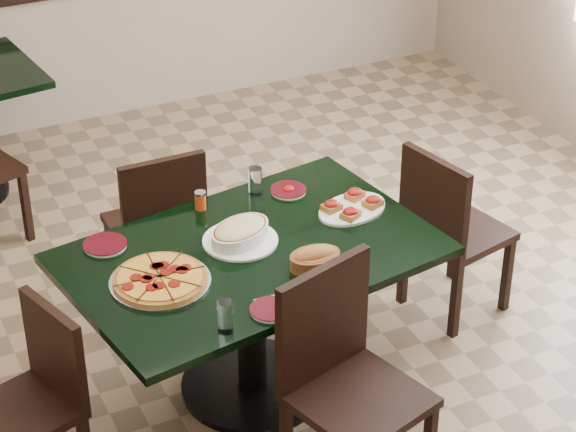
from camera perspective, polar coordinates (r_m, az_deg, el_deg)
name	(u,v)px	position (r m, az deg, el deg)	size (l,w,h in m)	color
floor	(292,338)	(5.50, 0.19, -6.22)	(5.50, 5.50, 0.00)	#886E4E
main_table	(251,286)	(4.87, -1.88, -3.56)	(1.68, 1.23, 0.75)	black
chair_far	(159,222)	(5.46, -6.59, -0.32)	(0.42, 0.42, 0.90)	black
chair_near	(343,372)	(4.42, 2.81, -7.90)	(0.58, 0.58, 0.99)	black
chair_right	(448,225)	(5.45, 8.11, -0.47)	(0.51, 0.51, 0.91)	black
chair_left	(38,391)	(4.60, -12.58, -8.68)	(0.48, 0.48, 0.81)	black
pepperoni_pizza	(160,279)	(4.58, -6.52, -3.22)	(0.42, 0.42, 0.04)	silver
lasagna_casserole	(240,233)	(4.80, -2.45, -0.86)	(0.35, 0.33, 0.09)	white
bread_basket	(315,258)	(4.64, 1.37, -2.16)	(0.22, 0.16, 0.09)	brown
bruschetta_platter	(352,206)	(5.04, 3.28, 0.52)	(0.40, 0.33, 0.05)	white
side_plate_near	(271,310)	(4.40, -0.88, -4.77)	(0.17, 0.17, 0.02)	white
side_plate_far_r	(288,190)	(5.18, 0.02, 1.33)	(0.17, 0.17, 0.03)	white
side_plate_far_l	(105,245)	(4.85, -9.28, -1.45)	(0.19, 0.19, 0.02)	white
napkin_setting	(280,306)	(4.43, -0.40, -4.61)	(0.17, 0.17, 0.01)	white
water_glass_a	(255,181)	(5.13, -1.68, 1.77)	(0.06, 0.06, 0.14)	white
water_glass_b	(225,316)	(4.27, -3.22, -5.11)	(0.06, 0.06, 0.13)	white
pepper_shaker	(200,200)	(5.05, -4.47, 0.81)	(0.05, 0.05, 0.09)	#BF4614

